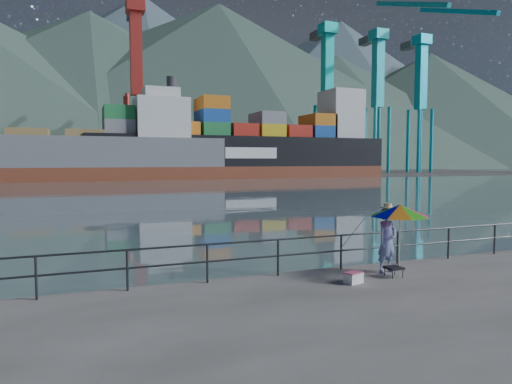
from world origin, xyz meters
TOP-DOWN VIEW (x-y plane):
  - ground at (0.00, -3.50)m, footprint 24.00×11.00m
  - harbor_water at (0.00, 130.00)m, footprint 500.00×280.00m
  - far_dock at (10.00, 93.00)m, footprint 200.00×40.00m
  - guardrail at (0.00, 1.70)m, footprint 22.00×0.06m
  - mountains at (38.82, 207.75)m, footprint 600.00×332.80m
  - port_cranes at (31.00, 84.00)m, footprint 116.00×28.00m
  - container_stacks at (33.24, 93.45)m, footprint 58.00×5.40m
  - fisherman at (2.01, 0.93)m, footprint 0.75×0.58m
  - beach_umbrella at (2.05, 0.44)m, footprint 2.01×2.01m
  - folding_stool at (1.88, 0.44)m, footprint 0.43×0.43m
  - cooler_bag at (0.51, 0.30)m, footprint 0.52×0.42m
  - fishing_rod at (1.67, 2.18)m, footprint 0.31×1.74m
  - bulk_carrier at (-8.48, 72.66)m, footprint 57.07×9.88m
  - container_ship at (25.18, 73.58)m, footprint 57.37×9.56m

SIDE VIEW (x-z plane):
  - ground at x=0.00m, z-range -0.50..0.00m
  - harbor_water at x=0.00m, z-range 0.00..0.00m
  - far_dock at x=10.00m, z-range -0.20..0.20m
  - fishing_rod at x=1.67m, z-range -0.62..0.62m
  - cooler_bag at x=0.51m, z-range 0.00..0.26m
  - folding_stool at x=1.88m, z-range 0.01..0.29m
  - guardrail at x=0.00m, z-range 0.01..1.03m
  - fisherman at x=2.01m, z-range 0.00..1.82m
  - beach_umbrella at x=2.05m, z-range 0.82..2.79m
  - container_stacks at x=33.24m, z-range -0.87..6.93m
  - bulk_carrier at x=-8.48m, z-range -3.20..11.30m
  - container_ship at x=25.18m, z-range -3.20..14.90m
  - port_cranes at x=31.00m, z-range -3.20..35.20m
  - mountains at x=38.82m, z-range -4.45..75.55m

